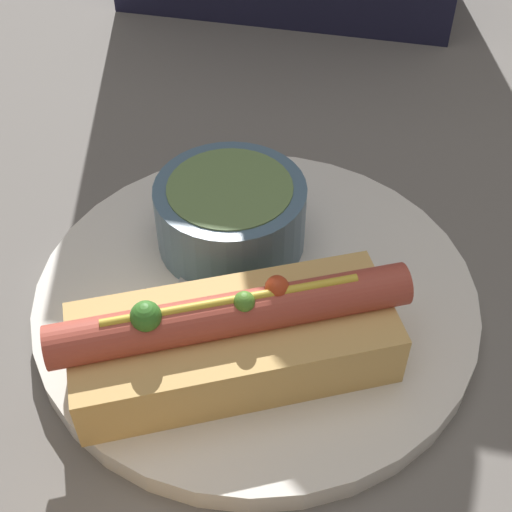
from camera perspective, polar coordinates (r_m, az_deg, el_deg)
name	(u,v)px	position (r m, az deg, el deg)	size (l,w,h in m)	color
ground_plane	(256,306)	(0.47, 0.00, -4.04)	(4.00, 4.00, 0.00)	slate
dinner_plate	(256,298)	(0.46, 0.00, -3.36)	(0.28, 0.28, 0.02)	white
hot_dog	(235,337)	(0.40, -1.67, -6.49)	(0.19, 0.14, 0.06)	#DBAD60
soup_bowl	(231,212)	(0.47, -2.04, 3.53)	(0.10, 0.10, 0.05)	slate
spoon	(198,243)	(0.48, -4.69, 1.04)	(0.02, 0.17, 0.01)	#B7B7BC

